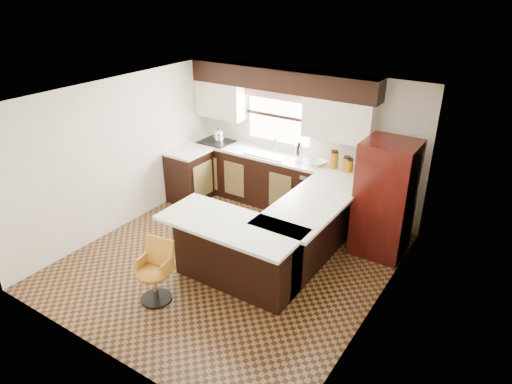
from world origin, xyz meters
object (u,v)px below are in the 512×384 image
Objects in this scene: peninsula_long at (306,233)px; refrigerator at (385,199)px; peninsula_return at (237,253)px; bar_chair at (154,273)px.

peninsula_long is 1.23m from refrigerator.
peninsula_return is 1.09m from bar_chair.
peninsula_return is 0.96× the size of refrigerator.
refrigerator reaches higher than peninsula_long.
peninsula_long is 2.39× the size of bar_chair.
peninsula_return reaches higher than bar_chair.
refrigerator is 3.36m from bar_chair.
bar_chair is at bearing -122.25° from peninsula_long.
peninsula_long is at bearing 48.21° from bar_chair.
bar_chair is (-1.17, -1.85, -0.04)m from peninsula_long.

